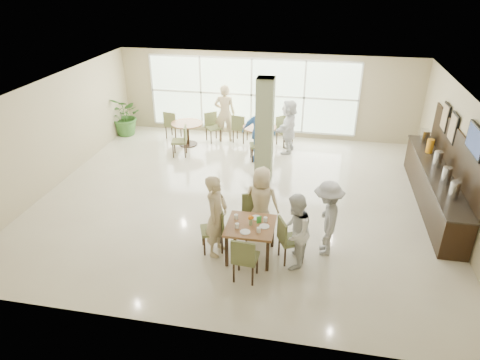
% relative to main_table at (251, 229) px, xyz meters
% --- Properties ---
extents(ground, '(10.00, 10.00, 0.00)m').
position_rel_main_table_xyz_m(ground, '(-0.64, 2.40, -0.66)').
color(ground, beige).
rests_on(ground, ground).
extents(room_shell, '(10.00, 10.00, 10.00)m').
position_rel_main_table_xyz_m(room_shell, '(-0.64, 2.40, 1.05)').
color(room_shell, white).
rests_on(room_shell, ground).
extents(window_bank, '(7.00, 0.04, 7.00)m').
position_rel_main_table_xyz_m(window_bank, '(-1.14, 6.86, 0.74)').
color(window_bank, silver).
rests_on(window_bank, ground).
extents(column, '(0.45, 0.45, 2.80)m').
position_rel_main_table_xyz_m(column, '(-0.24, 3.60, 0.74)').
color(column, '#686C4B').
rests_on(column, ground).
extents(main_table, '(0.95, 0.95, 0.75)m').
position_rel_main_table_xyz_m(main_table, '(0.00, 0.00, 0.00)').
color(main_table, brown).
rests_on(main_table, ground).
extents(round_table_left, '(1.02, 1.02, 0.75)m').
position_rel_main_table_xyz_m(round_table_left, '(-3.02, 5.53, -0.10)').
color(round_table_left, brown).
rests_on(round_table_left, ground).
extents(round_table_right, '(1.06, 1.06, 0.75)m').
position_rel_main_table_xyz_m(round_table_right, '(-0.67, 5.63, -0.09)').
color(round_table_right, brown).
rests_on(round_table_right, ground).
extents(chairs_main_table, '(2.21, 1.94, 0.95)m').
position_rel_main_table_xyz_m(chairs_main_table, '(-0.01, 0.04, -0.18)').
color(chairs_main_table, brown).
rests_on(chairs_main_table, ground).
extents(chairs_table_left, '(2.00, 1.95, 0.95)m').
position_rel_main_table_xyz_m(chairs_table_left, '(-2.98, 5.55, -0.18)').
color(chairs_table_left, brown).
rests_on(chairs_table_left, ground).
extents(chairs_table_right, '(2.07, 1.92, 0.95)m').
position_rel_main_table_xyz_m(chairs_table_right, '(-0.62, 5.66, -0.18)').
color(chairs_table_right, brown).
rests_on(chairs_table_right, ground).
extents(tabletop_clutter, '(0.74, 0.75, 0.21)m').
position_rel_main_table_xyz_m(tabletop_clutter, '(0.02, -0.00, 0.15)').
color(tabletop_clutter, white).
rests_on(tabletop_clutter, main_table).
extents(buffet_counter, '(0.64, 4.70, 1.95)m').
position_rel_main_table_xyz_m(buffet_counter, '(4.05, 2.90, -0.10)').
color(buffet_counter, black).
rests_on(buffet_counter, ground).
extents(wall_tv, '(0.06, 1.00, 0.58)m').
position_rel_main_table_xyz_m(wall_tv, '(4.29, 1.80, 1.49)').
color(wall_tv, black).
rests_on(wall_tv, ground).
extents(framed_art_a, '(0.05, 0.55, 0.70)m').
position_rel_main_table_xyz_m(framed_art_a, '(4.30, 3.40, 1.19)').
color(framed_art_a, black).
rests_on(framed_art_a, ground).
extents(framed_art_b, '(0.05, 0.55, 0.70)m').
position_rel_main_table_xyz_m(framed_art_b, '(4.30, 4.20, 1.19)').
color(framed_art_b, black).
rests_on(framed_art_b, ground).
extents(potted_plant, '(1.61, 1.61, 1.35)m').
position_rel_main_table_xyz_m(potted_plant, '(-5.34, 6.00, 0.02)').
color(potted_plant, '#396D2B').
rests_on(potted_plant, ground).
extents(teen_left, '(0.52, 0.70, 1.74)m').
position_rel_main_table_xyz_m(teen_left, '(-0.69, 0.01, 0.21)').
color(teen_left, tan).
rests_on(teen_left, ground).
extents(teen_far, '(0.82, 0.51, 1.58)m').
position_rel_main_table_xyz_m(teen_far, '(0.08, 0.86, 0.14)').
color(teen_far, tan).
rests_on(teen_far, ground).
extents(teen_right, '(0.66, 0.81, 1.56)m').
position_rel_main_table_xyz_m(teen_right, '(0.87, -0.12, 0.12)').
color(teen_right, white).
rests_on(teen_right, ground).
extents(teen_standing, '(0.63, 1.06, 1.61)m').
position_rel_main_table_xyz_m(teen_standing, '(1.47, 0.43, 0.15)').
color(teen_standing, '#A4A4A6').
rests_on(teen_standing, ground).
extents(adult_a, '(1.05, 0.64, 1.74)m').
position_rel_main_table_xyz_m(adult_a, '(-0.56, 4.74, 0.21)').
color(adult_a, '#3E76BB').
rests_on(adult_a, ground).
extents(adult_b, '(0.87, 1.64, 1.68)m').
position_rel_main_table_xyz_m(adult_b, '(0.25, 5.57, 0.18)').
color(adult_b, white).
rests_on(adult_b, ground).
extents(adult_standing, '(0.73, 0.51, 1.90)m').
position_rel_main_table_xyz_m(adult_standing, '(-1.90, 6.13, 0.29)').
color(adult_standing, tan).
rests_on(adult_standing, ground).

